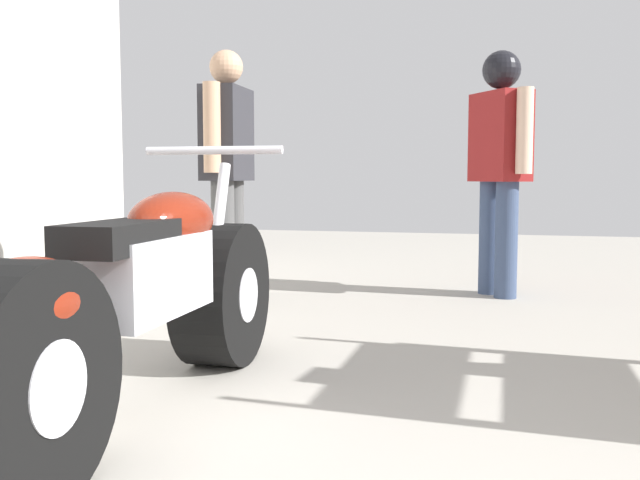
# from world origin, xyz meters

# --- Properties ---
(ground_plane) EXTENTS (15.03, 15.03, 0.00)m
(ground_plane) POSITION_xyz_m (0.00, 3.00, 0.00)
(ground_plane) COLOR #A8A399
(motorcycle_maroon_cruiser) EXTENTS (0.61, 2.06, 0.96)m
(motorcycle_maroon_cruiser) POSITION_xyz_m (-0.46, 1.88, 0.39)
(motorcycle_maroon_cruiser) COLOR black
(motorcycle_maroon_cruiser) RESTS_ON ground_plane
(mechanic_in_blue) EXTENTS (0.26, 0.67, 1.68)m
(mechanic_in_blue) POSITION_xyz_m (-1.10, 4.23, 0.95)
(mechanic_in_blue) COLOR #4C4C4C
(mechanic_in_blue) RESTS_ON ground_plane
(mechanic_with_helmet) EXTENTS (0.47, 0.61, 1.70)m
(mechanic_with_helmet) POSITION_xyz_m (0.68, 4.86, 1.02)
(mechanic_with_helmet) COLOR #384766
(mechanic_with_helmet) RESTS_ON ground_plane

